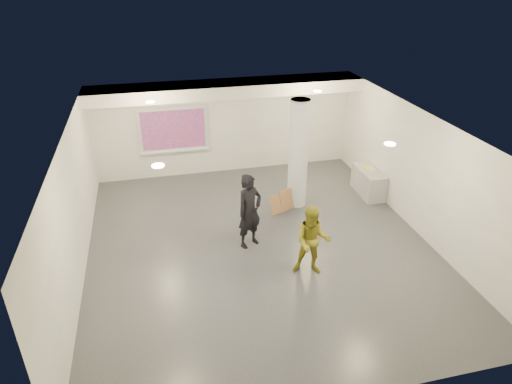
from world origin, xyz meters
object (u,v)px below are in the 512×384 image
object	(u,v)px
woman	(250,211)
man	(312,241)
projection_screen	(173,130)
column	(298,154)
credenza	(368,182)

from	to	relation	value
woman	man	size ratio (longest dim) A/B	1.13
projection_screen	man	world-z (taller)	projection_screen
column	credenza	bearing A→B (deg)	2.63
projection_screen	woman	xyz separation A→B (m)	(1.38, -4.34, -0.61)
credenza	column	bearing A→B (deg)	-175.99
column	man	distance (m)	3.21
column	projection_screen	xyz separation A→B (m)	(-3.10, 2.65, 0.03)
column	man	bearing A→B (deg)	-102.26
credenza	woman	distance (m)	4.36
projection_screen	credenza	bearing A→B (deg)	-25.62
man	column	bearing A→B (deg)	97.24
column	man	world-z (taller)	column
projection_screen	column	bearing A→B (deg)	-40.56
woman	man	xyz separation A→B (m)	(1.06, -1.37, -0.11)
projection_screen	woman	bearing A→B (deg)	-72.39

